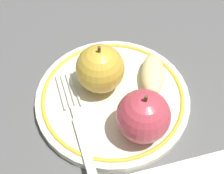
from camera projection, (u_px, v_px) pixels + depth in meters
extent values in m
plane|color=#555555|center=(121.00, 109.00, 0.48)|extent=(2.00, 2.00, 0.00)
cylinder|color=silver|center=(112.00, 99.00, 0.48)|extent=(0.24, 0.24, 0.01)
torus|color=gold|center=(112.00, 96.00, 0.47)|extent=(0.22, 0.22, 0.01)
sphere|color=gold|center=(101.00, 68.00, 0.46)|extent=(0.07, 0.07, 0.07)
cylinder|color=brown|center=(100.00, 49.00, 0.42)|extent=(0.00, 0.00, 0.01)
sphere|color=#C33E4C|center=(143.00, 116.00, 0.41)|extent=(0.07, 0.07, 0.07)
cylinder|color=brown|center=(146.00, 99.00, 0.37)|extent=(0.00, 0.00, 0.01)
ellipsoid|color=beige|center=(152.00, 73.00, 0.48)|extent=(0.08, 0.08, 0.03)
cube|color=silver|center=(86.00, 151.00, 0.41)|extent=(0.10, 0.05, 0.00)
cube|color=silver|center=(75.00, 113.00, 0.45)|extent=(0.02, 0.02, 0.00)
cube|color=silver|center=(76.00, 88.00, 0.48)|extent=(0.06, 0.03, 0.00)
cube|color=silver|center=(71.00, 89.00, 0.48)|extent=(0.06, 0.03, 0.00)
cube|color=silver|center=(66.00, 91.00, 0.47)|extent=(0.06, 0.03, 0.00)
cube|color=silver|center=(60.00, 92.00, 0.47)|extent=(0.06, 0.03, 0.00)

